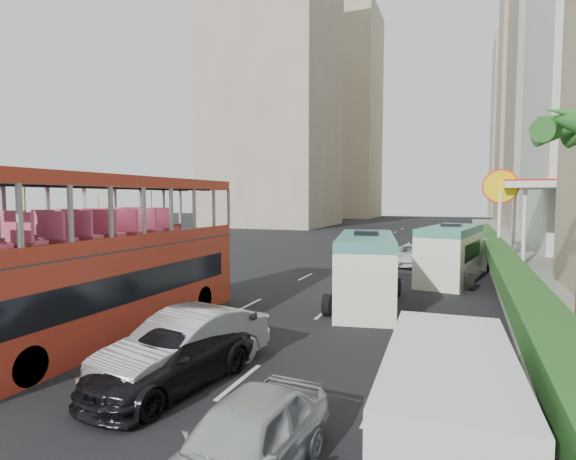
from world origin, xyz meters
The scene contains 17 objects.
ground_plane centered at (0.00, 0.00, 0.00)m, with size 200.00×200.00×0.00m, color black.
double_decker_bus centered at (-6.00, 0.00, 2.53)m, with size 2.50×11.00×5.06m, color #B23320.
car_silver_lane_a centered at (-1.78, -2.12, 0.00)m, with size 1.68×4.82×1.59m, color #B8BBC0.
car_black centered at (-1.72, -2.75, 0.00)m, with size 1.90×4.68×1.36m, color black.
van_asset centered at (1.48, 18.62, 0.00)m, with size 2.22×4.82×1.34m, color silver.
minibus_near centered at (0.83, 6.73, 1.43)m, with size 2.16×6.47×2.87m, color silver.
minibus_far centered at (3.90, 13.64, 1.44)m, with size 2.17×6.51×2.89m, color silver.
panel_van_near centered at (4.34, -3.84, 0.97)m, with size 1.93×4.84×1.93m, color silver.
panel_van_far centered at (4.54, 19.77, 0.97)m, with size 1.94×4.86×1.94m, color silver.
sidewalk centered at (9.00, 25.00, 0.09)m, with size 6.00×120.00×0.18m, color #99968C.
kerb_wall centered at (6.20, 14.00, 0.68)m, with size 0.30×44.00×1.00m, color silver.
hedge centered at (6.20, 14.00, 1.53)m, with size 1.10×44.00×0.70m, color #2D6626.
shell_station centered at (10.00, 23.00, 2.75)m, with size 6.50×8.00×5.50m, color silver.
tower_far_a centered at (17.00, 82.00, 22.00)m, with size 14.00×14.00×44.00m, color tan.
tower_far_b centered at (17.00, 104.00, 20.00)m, with size 14.00×14.00×40.00m, color #B1A18C.
tower_left_a centered at (-24.00, 55.00, 26.00)m, with size 18.00×18.00×52.00m, color #B1A18C.
tower_left_b centered at (-22.00, 90.00, 23.00)m, with size 16.00×16.00×46.00m, color tan.
Camera 1 is at (4.48, -11.25, 4.37)m, focal length 28.00 mm.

